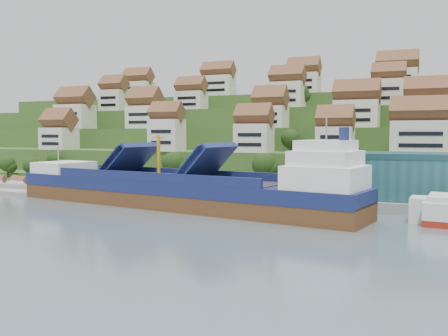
% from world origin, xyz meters
% --- Properties ---
extents(ground, '(300.00, 300.00, 0.00)m').
position_xyz_m(ground, '(0.00, 0.00, 0.00)').
color(ground, slate).
rests_on(ground, ground).
extents(quay, '(180.00, 14.00, 2.20)m').
position_xyz_m(quay, '(20.00, 15.00, 1.10)').
color(quay, gray).
rests_on(quay, ground).
extents(pebble_beach, '(45.00, 20.00, 1.00)m').
position_xyz_m(pebble_beach, '(-58.00, 12.00, 0.50)').
color(pebble_beach, gray).
rests_on(pebble_beach, ground).
extents(hillside, '(260.00, 128.00, 31.00)m').
position_xyz_m(hillside, '(0.00, 103.55, 10.66)').
color(hillside, '#2D4C1E').
rests_on(hillside, ground).
extents(hillside_village, '(160.14, 63.48, 28.09)m').
position_xyz_m(hillside_village, '(4.88, 61.05, 24.54)').
color(hillside_village, silver).
rests_on(hillside_village, ground).
extents(hillside_trees, '(141.99, 62.14, 30.17)m').
position_xyz_m(hillside_trees, '(-5.97, 43.18, 15.97)').
color(hillside_trees, '#213E14').
rests_on(hillside_trees, ground).
extents(flagpole, '(1.28, 0.16, 8.00)m').
position_xyz_m(flagpole, '(18.11, 10.00, 6.88)').
color(flagpole, gray).
rests_on(flagpole, quay).
extents(beach_huts, '(14.40, 3.70, 2.20)m').
position_xyz_m(beach_huts, '(-60.00, 10.75, 2.10)').
color(beach_huts, white).
rests_on(beach_huts, pebble_beach).
extents(cargo_ship, '(87.16, 28.47, 19.21)m').
position_xyz_m(cargo_ship, '(-2.57, 0.13, 3.58)').
color(cargo_ship, '#58341B').
rests_on(cargo_ship, ground).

